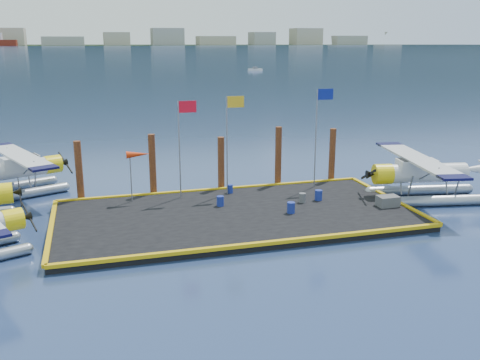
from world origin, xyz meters
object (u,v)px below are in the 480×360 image
object	(u,v)px
piling_1	(153,167)
piling_2	(221,165)
windsock	(138,156)
piling_3	(278,158)
piling_0	(79,173)
crate	(388,201)
flagpole_blue	(319,123)
drum_5	(230,189)
drum_1	(291,208)
drum_2	(302,198)
piling_4	(332,157)
seaplane_c	(15,172)
flagpole_red	(182,134)
drum_4	(319,195)
flagpole_yellow	(230,130)
drum_0	(220,201)
seaplane_d	(423,176)

from	to	relation	value
piling_1	piling_2	xyz separation A→B (m)	(4.50, 0.00, -0.20)
windsock	piling_3	size ratio (longest dim) A/B	0.73
piling_0	piling_2	bearing A→B (deg)	0.00
windsock	piling_3	xyz separation A→B (m)	(9.53, 1.60, -1.08)
crate	flagpole_blue	size ratio (longest dim) A/B	0.19
drum_5	piling_3	size ratio (longest dim) A/B	0.13
drum_1	piling_1	bearing A→B (deg)	137.78
drum_2	piling_1	xyz separation A→B (m)	(-8.41, 4.63, 1.41)
piling_0	piling_4	distance (m)	17.00
seaplane_c	flagpole_red	world-z (taller)	flagpole_red
drum_2	piling_2	size ratio (longest dim) A/B	0.15
crate	drum_4	bearing A→B (deg)	147.22
flagpole_yellow	piling_0	world-z (taller)	flagpole_yellow
drum_0	windsock	xyz separation A→B (m)	(-4.49, 2.36, 2.53)
drum_1	windsock	bearing A→B (deg)	149.36
drum_2	windsock	bearing A→B (deg)	162.19
drum_4	piling_4	distance (m)	5.52
drum_4	drum_1	bearing A→B (deg)	-143.31
piling_3	piling_4	distance (m)	4.00
piling_4	piling_2	bearing A→B (deg)	180.00
piling_3	drum_4	bearing A→B (deg)	-76.91
crate	flagpole_yellow	world-z (taller)	flagpole_yellow
drum_1	windsock	distance (m)	9.67
piling_2	drum_5	bearing A→B (deg)	-81.51
drum_4	flagpole_yellow	bearing A→B (deg)	149.29
windsock	flagpole_red	bearing A→B (deg)	0.00
flagpole_yellow	windsock	xyz separation A→B (m)	(-5.73, 0.00, -1.28)
drum_0	piling_4	xyz separation A→B (m)	(9.04, 3.96, 1.30)
piling_0	piling_1	size ratio (longest dim) A/B	0.95
flagpole_red	windsock	bearing A→B (deg)	180.00
flagpole_red	flagpole_blue	size ratio (longest dim) A/B	0.92
seaplane_d	piling_3	distance (m)	9.38
flagpole_red	windsock	distance (m)	2.97
drum_5	piling_1	world-z (taller)	piling_1
drum_1	flagpole_yellow	bearing A→B (deg)	115.85
drum_0	piling_2	distance (m)	4.27
drum_1	piling_1	size ratio (longest dim) A/B	0.15
flagpole_red	drum_4	bearing A→B (deg)	-20.14
drum_5	flagpole_blue	distance (m)	7.20
crate	drum_0	bearing A→B (deg)	163.97
seaplane_d	drum_0	bearing A→B (deg)	94.74
drum_5	piling_3	distance (m)	4.31
piling_1	drum_5	bearing A→B (deg)	-16.91
piling_3	piling_4	xyz separation A→B (m)	(4.00, 0.00, -0.15)
drum_4	seaplane_d	bearing A→B (deg)	-5.32
piling_3	piling_2	bearing A→B (deg)	180.00
seaplane_c	flagpole_blue	world-z (taller)	flagpole_blue
drum_2	seaplane_c	bearing A→B (deg)	155.17
piling_1	drum_4	bearing A→B (deg)	-25.12
drum_4	flagpole_red	size ratio (longest dim) A/B	0.11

